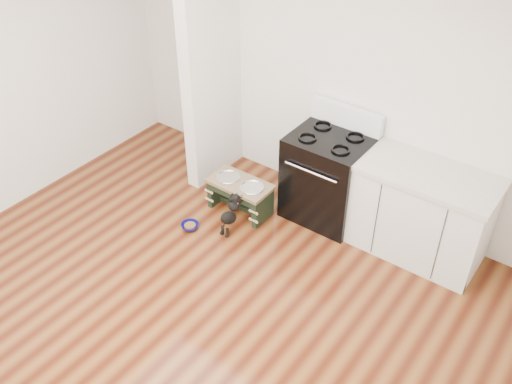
% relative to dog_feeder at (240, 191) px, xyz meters
% --- Properties ---
extents(ground, '(5.00, 5.00, 0.00)m').
position_rel_dog_feeder_xyz_m(ground, '(0.49, -1.66, -0.26)').
color(ground, '#42180B').
rests_on(ground, ground).
extents(room_shell, '(5.00, 5.00, 5.00)m').
position_rel_dog_feeder_xyz_m(room_shell, '(0.49, -1.66, 1.36)').
color(room_shell, silver).
rests_on(room_shell, ground).
extents(partition_wall, '(0.15, 0.80, 2.70)m').
position_rel_dog_feeder_xyz_m(partition_wall, '(-0.69, 0.44, 1.09)').
color(partition_wall, silver).
rests_on(partition_wall, ground).
extents(oven_range, '(0.76, 0.69, 1.14)m').
position_rel_dog_feeder_xyz_m(oven_range, '(0.74, 0.49, 0.22)').
color(oven_range, black).
rests_on(oven_range, ground).
extents(cabinet_run, '(1.24, 0.64, 0.91)m').
position_rel_dog_feeder_xyz_m(cabinet_run, '(1.72, 0.51, 0.20)').
color(cabinet_run, silver).
rests_on(cabinet_run, ground).
extents(dog_feeder, '(0.66, 0.35, 0.38)m').
position_rel_dog_feeder_xyz_m(dog_feeder, '(0.00, 0.00, 0.00)').
color(dog_feeder, black).
rests_on(dog_feeder, ground).
extents(puppy, '(0.12, 0.34, 0.40)m').
position_rel_dog_feeder_xyz_m(puppy, '(0.12, -0.30, -0.04)').
color(puppy, black).
rests_on(puppy, ground).
extents(floor_bowl, '(0.24, 0.24, 0.06)m').
position_rel_dog_feeder_xyz_m(floor_bowl, '(-0.23, -0.53, -0.23)').
color(floor_bowl, '#0D0C5A').
rests_on(floor_bowl, ground).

